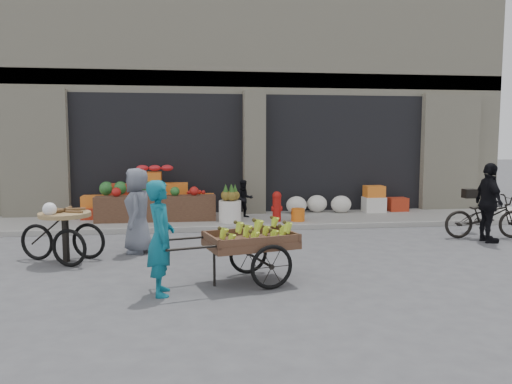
{
  "coord_description": "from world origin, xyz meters",
  "views": [
    {
      "loc": [
        -1.68,
        -7.92,
        2.04
      ],
      "look_at": [
        -0.5,
        0.91,
        1.1
      ],
      "focal_mm": 35.0,
      "sensor_mm": 36.0,
      "label": 1
    }
  ],
  "objects": [
    {
      "name": "seated_person",
      "position": [
        -0.35,
        4.2,
        0.58
      ],
      "size": [
        0.51,
        0.43,
        0.93
      ],
      "primitive_type": "imported",
      "rotation": [
        0.0,
        0.0,
        0.17
      ],
      "color": "black",
      "rests_on": "sidewalk"
    },
    {
      "name": "orange_bucket",
      "position": [
        0.85,
        3.5,
        0.27
      ],
      "size": [
        0.32,
        0.32,
        0.3
      ],
      "primitive_type": "cylinder",
      "color": "orange",
      "rests_on": "sidewalk"
    },
    {
      "name": "right_bay_goods",
      "position": [
        2.61,
        4.7,
        0.41
      ],
      "size": [
        3.35,
        0.6,
        0.7
      ],
      "color": "silver",
      "rests_on": "sidewalk"
    },
    {
      "name": "ground",
      "position": [
        0.0,
        0.0,
        0.0
      ],
      "size": [
        80.0,
        80.0,
        0.0
      ],
      "primitive_type": "plane",
      "color": "#424244",
      "rests_on": "ground"
    },
    {
      "name": "fruit_display",
      "position": [
        -2.48,
        4.38,
        0.67
      ],
      "size": [
        3.1,
        1.12,
        1.24
      ],
      "color": "#B13018",
      "rests_on": "sidewalk"
    },
    {
      "name": "fire_hydrant",
      "position": [
        0.35,
        3.55,
        0.5
      ],
      "size": [
        0.22,
        0.22,
        0.71
      ],
      "color": "#A5140F",
      "rests_on": "sidewalk"
    },
    {
      "name": "tricycle_cart",
      "position": [
        -3.75,
        0.61,
        0.57
      ],
      "size": [
        1.45,
        1.08,
        0.95
      ],
      "rotation": [
        0.0,
        0.0,
        -0.36
      ],
      "color": "#9E7F51",
      "rests_on": "ground"
    },
    {
      "name": "vendor_woman",
      "position": [
        -2.06,
        -1.39,
        0.76
      ],
      "size": [
        0.4,
        0.57,
        1.52
      ],
      "primitive_type": "imported",
      "rotation": [
        0.0,
        0.0,
        1.63
      ],
      "color": "#0F6175",
      "rests_on": "ground"
    },
    {
      "name": "cyclist",
      "position": [
        4.2,
        1.18,
        0.79
      ],
      "size": [
        0.47,
        0.96,
        1.59
      ],
      "primitive_type": "imported",
      "rotation": [
        0.0,
        0.0,
        1.48
      ],
      "color": "black",
      "rests_on": "ground"
    },
    {
      "name": "vendor_grey",
      "position": [
        -2.62,
        1.17,
        0.77
      ],
      "size": [
        0.5,
        0.76,
        1.53
      ],
      "primitive_type": "imported",
      "rotation": [
        0.0,
        0.0,
        -1.56
      ],
      "color": "slate",
      "rests_on": "ground"
    },
    {
      "name": "banana_cart",
      "position": [
        -0.87,
        -0.99,
        0.64
      ],
      "size": [
        2.23,
        1.32,
        0.88
      ],
      "rotation": [
        0.0,
        0.0,
        0.25
      ],
      "color": "brown",
      "rests_on": "ground"
    },
    {
      "name": "bicycle",
      "position": [
        4.4,
        1.58,
        0.45
      ],
      "size": [
        1.76,
        0.76,
        0.9
      ],
      "primitive_type": "imported",
      "rotation": [
        0.0,
        0.0,
        1.48
      ],
      "color": "black",
      "rests_on": "ground"
    },
    {
      "name": "sidewalk",
      "position": [
        0.0,
        4.1,
        0.06
      ],
      "size": [
        18.0,
        2.2,
        0.12
      ],
      "primitive_type": "cube",
      "color": "gray",
      "rests_on": "ground"
    },
    {
      "name": "pineapple_bin",
      "position": [
        -0.75,
        3.6,
        0.37
      ],
      "size": [
        0.52,
        0.52,
        0.5
      ],
      "primitive_type": "cylinder",
      "color": "silver",
      "rests_on": "sidewalk"
    },
    {
      "name": "building",
      "position": [
        0.0,
        8.03,
        3.37
      ],
      "size": [
        14.0,
        6.45,
        7.0
      ],
      "color": "beige",
      "rests_on": "ground"
    }
  ]
}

